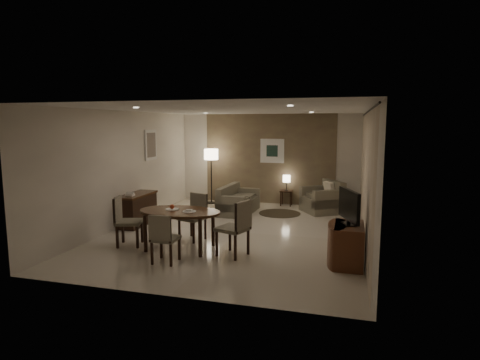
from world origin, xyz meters
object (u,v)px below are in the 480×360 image
(tv_cabinet, at_px, (349,245))
(chair_right, at_px, (233,228))
(armchair, at_px, (322,197))
(sofa, at_px, (239,199))
(side_table, at_px, (286,198))
(chair_near, at_px, (166,238))
(dining_table, at_px, (180,230))
(chair_far, at_px, (192,217))
(floor_lamp, at_px, (211,176))
(chair_left, at_px, (129,221))
(console_desk, at_px, (137,209))

(tv_cabinet, height_order, chair_right, chair_right)
(tv_cabinet, bearing_deg, armchair, 100.28)
(sofa, bearing_deg, armchair, -70.98)
(side_table, bearing_deg, chair_near, -102.83)
(dining_table, relative_size, armchair, 1.66)
(chair_far, distance_m, floor_lamp, 3.94)
(floor_lamp, bearing_deg, sofa, -41.81)
(chair_left, bearing_deg, tv_cabinet, -105.57)
(chair_left, bearing_deg, chair_near, -138.21)
(chair_near, bearing_deg, sofa, -92.54)
(sofa, bearing_deg, chair_right, -163.24)
(chair_left, bearing_deg, console_desk, 8.86)
(chair_right, relative_size, sofa, 0.66)
(chair_right, bearing_deg, chair_far, -105.36)
(side_table, bearing_deg, sofa, -130.47)
(sofa, height_order, floor_lamp, floor_lamp)
(floor_lamp, bearing_deg, tv_cabinet, -47.79)
(chair_far, height_order, chair_right, chair_right)
(console_desk, distance_m, armchair, 4.89)
(chair_right, height_order, floor_lamp, floor_lamp)
(sofa, relative_size, floor_lamp, 0.94)
(console_desk, xyz_separation_m, chair_near, (1.82, -2.23, 0.06))
(chair_near, bearing_deg, chair_far, -87.39)
(chair_left, bearing_deg, chair_far, -72.19)
(side_table, bearing_deg, armchair, -31.53)
(chair_near, distance_m, side_table, 5.63)
(dining_table, distance_m, chair_far, 0.65)
(console_desk, relative_size, armchair, 1.24)
(chair_far, height_order, sofa, chair_far)
(dining_table, xyz_separation_m, armchair, (2.40, 4.05, 0.05))
(dining_table, height_order, side_table, dining_table)
(chair_far, height_order, chair_left, chair_left)
(chair_left, xyz_separation_m, chair_right, (2.14, -0.04, 0.03))
(chair_far, bearing_deg, side_table, 89.80)
(chair_right, distance_m, armchair, 4.35)
(chair_far, bearing_deg, console_desk, 172.67)
(chair_far, distance_m, side_table, 4.29)
(chair_near, relative_size, chair_far, 0.92)
(dining_table, relative_size, chair_left, 1.64)
(dining_table, height_order, floor_lamp, floor_lamp)
(chair_far, distance_m, armchair, 4.17)
(dining_table, xyz_separation_m, chair_left, (-1.05, -0.06, 0.11))
(chair_left, bearing_deg, side_table, -42.28)
(console_desk, bearing_deg, armchair, 31.96)
(console_desk, xyz_separation_m, sofa, (1.97, 1.96, -0.01))
(tv_cabinet, height_order, chair_near, chair_near)
(console_desk, bearing_deg, floor_lamp, 74.76)
(chair_near, height_order, chair_left, chair_left)
(console_desk, bearing_deg, chair_right, -28.83)
(console_desk, height_order, chair_right, chair_right)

